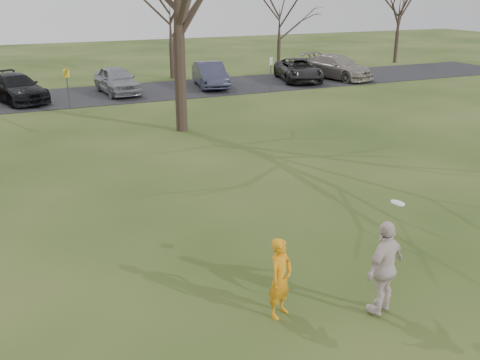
{
  "coord_description": "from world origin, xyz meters",
  "views": [
    {
      "loc": [
        -5.14,
        -7.65,
        6.05
      ],
      "look_at": [
        0.0,
        4.0,
        1.5
      ],
      "focal_mm": 40.36,
      "sensor_mm": 36.0,
      "label": 1
    }
  ],
  "objects_px": {
    "car_6": "(298,70)",
    "car_7": "(337,67)",
    "player_defender": "(280,278)",
    "car_3": "(16,88)",
    "car_4": "(117,80)",
    "catching_play": "(385,267)",
    "car_5": "(210,75)"
  },
  "relations": [
    {
      "from": "car_6",
      "to": "car_7",
      "type": "bearing_deg",
      "value": 10.06
    },
    {
      "from": "player_defender",
      "to": "car_3",
      "type": "xyz_separation_m",
      "value": [
        -3.7,
        24.5,
        -0.02
      ]
    },
    {
      "from": "car_3",
      "to": "car_4",
      "type": "bearing_deg",
      "value": -17.93
    },
    {
      "from": "catching_play",
      "to": "car_5",
      "type": "bearing_deg",
      "value": 76.59
    },
    {
      "from": "car_4",
      "to": "car_5",
      "type": "relative_size",
      "value": 0.99
    },
    {
      "from": "car_4",
      "to": "car_6",
      "type": "distance_m",
      "value": 12.29
    },
    {
      "from": "car_6",
      "to": "catching_play",
      "type": "bearing_deg",
      "value": -101.41
    },
    {
      "from": "player_defender",
      "to": "car_6",
      "type": "height_order",
      "value": "player_defender"
    },
    {
      "from": "car_7",
      "to": "car_4",
      "type": "bearing_deg",
      "value": 163.41
    },
    {
      "from": "player_defender",
      "to": "car_5",
      "type": "bearing_deg",
      "value": 42.88
    },
    {
      "from": "car_7",
      "to": "catching_play",
      "type": "height_order",
      "value": "catching_play"
    },
    {
      "from": "car_4",
      "to": "car_3",
      "type": "bearing_deg",
      "value": 175.78
    },
    {
      "from": "car_3",
      "to": "car_4",
      "type": "distance_m",
      "value": 5.65
    },
    {
      "from": "car_3",
      "to": "catching_play",
      "type": "xyz_separation_m",
      "value": [
        5.55,
        -25.25,
        0.22
      ]
    },
    {
      "from": "car_3",
      "to": "car_6",
      "type": "xyz_separation_m",
      "value": [
        17.94,
        -0.15,
        -0.01
      ]
    },
    {
      "from": "player_defender",
      "to": "catching_play",
      "type": "relative_size",
      "value": 0.73
    },
    {
      "from": "player_defender",
      "to": "car_4",
      "type": "bearing_deg",
      "value": 56.16
    },
    {
      "from": "player_defender",
      "to": "car_5",
      "type": "distance_m",
      "value": 25.71
    },
    {
      "from": "car_3",
      "to": "catching_play",
      "type": "height_order",
      "value": "catching_play"
    },
    {
      "from": "car_4",
      "to": "car_7",
      "type": "distance_m",
      "value": 15.27
    },
    {
      "from": "car_3",
      "to": "car_4",
      "type": "xyz_separation_m",
      "value": [
        5.65,
        0.13,
        0.04
      ]
    },
    {
      "from": "player_defender",
      "to": "catching_play",
      "type": "height_order",
      "value": "catching_play"
    },
    {
      "from": "car_5",
      "to": "car_6",
      "type": "height_order",
      "value": "car_5"
    },
    {
      "from": "player_defender",
      "to": "car_3",
      "type": "relative_size",
      "value": 0.31
    },
    {
      "from": "catching_play",
      "to": "car_6",
      "type": "bearing_deg",
      "value": 63.72
    },
    {
      "from": "car_3",
      "to": "car_5",
      "type": "distance_m",
      "value": 11.56
    },
    {
      "from": "car_6",
      "to": "car_7",
      "type": "height_order",
      "value": "car_7"
    },
    {
      "from": "player_defender",
      "to": "car_7",
      "type": "height_order",
      "value": "car_7"
    },
    {
      "from": "car_3",
      "to": "car_7",
      "type": "height_order",
      "value": "car_7"
    },
    {
      "from": "player_defender",
      "to": "catching_play",
      "type": "distance_m",
      "value": 2.01
    },
    {
      "from": "player_defender",
      "to": "car_5",
      "type": "relative_size",
      "value": 0.34
    },
    {
      "from": "player_defender",
      "to": "car_5",
      "type": "height_order",
      "value": "player_defender"
    }
  ]
}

